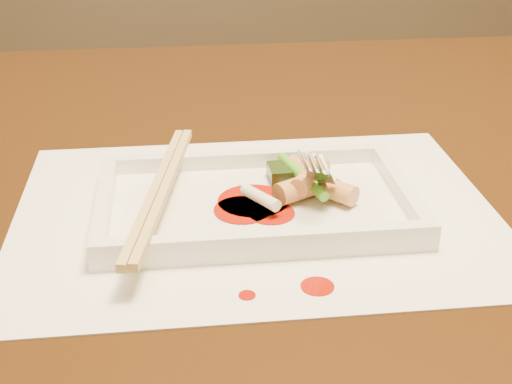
{
  "coord_description": "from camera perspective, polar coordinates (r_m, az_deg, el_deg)",
  "views": [
    {
      "loc": [
        -0.08,
        -0.6,
        1.04
      ],
      "look_at": [
        -0.02,
        -0.08,
        0.77
      ],
      "focal_mm": 50.0,
      "sensor_mm": 36.0,
      "label": 1
    }
  ],
  "objects": [
    {
      "name": "sauce_splatter_b",
      "position": [
        0.49,
        -0.72,
        -8.26
      ],
      "size": [
        0.01,
        0.01,
        0.0
      ],
      "primitive_type": "cylinder",
      "color": "#A51304",
      "rests_on": "placemat"
    },
    {
      "name": "rice_cake_4",
      "position": [
        0.62,
        4.24,
        1.65
      ],
      "size": [
        0.04,
        0.05,
        0.02
      ],
      "primitive_type": "cylinder",
      "rotation": [
        1.57,
        0.0,
        0.56
      ],
      "color": "tan",
      "rests_on": "plate_base"
    },
    {
      "name": "scallion_green",
      "position": [
        0.61,
        3.7,
        1.3
      ],
      "size": [
        0.03,
        0.08,
        0.01
      ],
      "primitive_type": "cylinder",
      "rotation": [
        1.57,
        0.0,
        0.27
      ],
      "color": "#3F9417",
      "rests_on": "plate_base"
    },
    {
      "name": "placemat",
      "position": [
        0.6,
        0.0,
        -1.6
      ],
      "size": [
        0.4,
        0.3,
        0.0
      ],
      "primitive_type": "cube",
      "color": "white",
      "rests_on": "table"
    },
    {
      "name": "plate_base",
      "position": [
        0.59,
        0.0,
        -1.2
      ],
      "size": [
        0.26,
        0.16,
        0.01
      ],
      "primitive_type": "cube",
      "color": "white",
      "rests_on": "placemat"
    },
    {
      "name": "veg_piece",
      "position": [
        0.63,
        2.75,
        1.6
      ],
      "size": [
        0.04,
        0.03,
        0.01
      ],
      "primitive_type": "cube",
      "rotation": [
        0.0,
        0.0,
        0.04
      ],
      "color": "black",
      "rests_on": "plate_base"
    },
    {
      "name": "plate_rim_near",
      "position": [
        0.53,
        0.93,
        -3.93
      ],
      "size": [
        0.26,
        0.01,
        0.01
      ],
      "primitive_type": "cube",
      "color": "white",
      "rests_on": "plate_base"
    },
    {
      "name": "fork",
      "position": [
        0.59,
        6.61,
        6.69
      ],
      "size": [
        0.09,
        0.1,
        0.14
      ],
      "primitive_type": null,
      "color": "silver",
      "rests_on": "plate_base"
    },
    {
      "name": "chopstick_b",
      "position": [
        0.58,
        -7.25,
        0.28
      ],
      "size": [
        0.05,
        0.23,
        0.01
      ],
      "primitive_type": "cube",
      "rotation": [
        0.0,
        0.0,
        -0.18
      ],
      "color": "tan",
      "rests_on": "plate_rim_near"
    },
    {
      "name": "rice_cake_1",
      "position": [
        0.6,
        6.12,
        0.22
      ],
      "size": [
        0.04,
        0.04,
        0.02
      ],
      "primitive_type": "cylinder",
      "rotation": [
        1.57,
        0.0,
        0.76
      ],
      "color": "tan",
      "rests_on": "plate_base"
    },
    {
      "name": "sauce_blob_1",
      "position": [
        0.58,
        1.22,
        -1.7
      ],
      "size": [
        0.04,
        0.04,
        0.0
      ],
      "primitive_type": "cylinder",
      "color": "#A51304",
      "rests_on": "plate_base"
    },
    {
      "name": "rice_cake_2",
      "position": [
        0.6,
        4.36,
        1.26
      ],
      "size": [
        0.04,
        0.05,
        0.02
      ],
      "primitive_type": "cylinder",
      "rotation": [
        1.57,
        0.0,
        2.56
      ],
      "color": "tan",
      "rests_on": "plate_base"
    },
    {
      "name": "scallion_white",
      "position": [
        0.58,
        0.36,
        -0.44
      ],
      "size": [
        0.03,
        0.04,
        0.01
      ],
      "primitive_type": "cylinder",
      "rotation": [
        1.57,
        0.0,
        0.59
      ],
      "color": "#EAEACC",
      "rests_on": "plate_base"
    },
    {
      "name": "table",
      "position": [
        0.72,
        0.88,
        -5.83
      ],
      "size": [
        1.4,
        0.9,
        0.75
      ],
      "color": "black",
      "rests_on": "ground"
    },
    {
      "name": "sauce_blob_0",
      "position": [
        0.59,
        -0.22,
        -0.72
      ],
      "size": [
        0.06,
        0.06,
        0.0
      ],
      "primitive_type": "cylinder",
      "color": "#A51304",
      "rests_on": "plate_base"
    },
    {
      "name": "rice_cake_3",
      "position": [
        0.61,
        5.09,
        0.99
      ],
      "size": [
        0.03,
        0.05,
        0.02
      ],
      "primitive_type": "cylinder",
      "rotation": [
        1.57,
        0.0,
        0.41
      ],
      "color": "tan",
      "rests_on": "plate_base"
    },
    {
      "name": "rice_cake_0",
      "position": [
        0.6,
        3.71,
        0.37
      ],
      "size": [
        0.05,
        0.04,
        0.02
      ],
      "primitive_type": "cylinder",
      "rotation": [
        1.57,
        0.0,
        2.07
      ],
      "color": "tan",
      "rests_on": "plate_base"
    },
    {
      "name": "plate_rim_far",
      "position": [
        0.66,
        -0.74,
        2.68
      ],
      "size": [
        0.26,
        0.01,
        0.01
      ],
      "primitive_type": "cube",
      "color": "white",
      "rests_on": "plate_base"
    },
    {
      "name": "chopstick_a",
      "position": [
        0.58,
        -8.04,
        0.24
      ],
      "size": [
        0.05,
        0.23,
        0.01
      ],
      "primitive_type": "cube",
      "rotation": [
        0.0,
        0.0,
        -0.18
      ],
      "color": "tan",
      "rests_on": "plate_rim_near"
    },
    {
      "name": "plate_rim_left",
      "position": [
        0.59,
        -12.05,
        -0.89
      ],
      "size": [
        0.01,
        0.14,
        0.01
      ],
      "primitive_type": "cube",
      "color": "white",
      "rests_on": "plate_base"
    },
    {
      "name": "plate_rim_right",
      "position": [
        0.61,
        11.56,
        0.35
      ],
      "size": [
        0.01,
        0.14,
        0.01
      ],
      "primitive_type": "cube",
      "color": "white",
      "rests_on": "plate_base"
    },
    {
      "name": "sauce_blob_2",
      "position": [
        0.58,
        -1.08,
        -1.45
      ],
      "size": [
        0.05,
        0.05,
        0.0
      ],
      "primitive_type": "cylinder",
      "color": "#A51304",
      "rests_on": "plate_base"
    },
    {
      "name": "sauce_splatter_a",
      "position": [
        0.5,
        4.94,
        -7.52
      ],
      "size": [
        0.02,
        0.02,
        0.0
      ],
      "primitive_type": "cylinder",
      "color": "#A51304",
      "rests_on": "placemat"
    }
  ]
}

